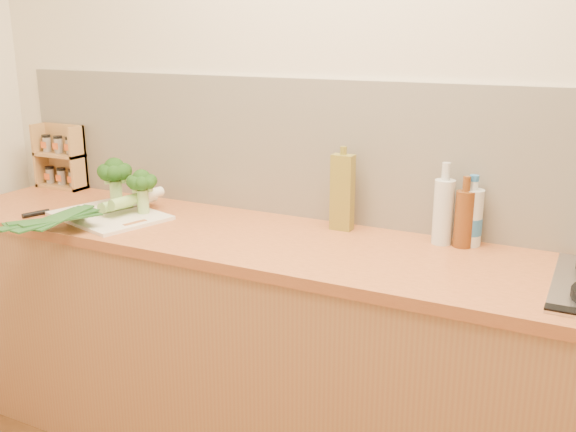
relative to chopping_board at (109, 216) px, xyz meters
name	(u,v)px	position (x,y,z in m)	size (l,w,h in m)	color
room_shell	(357,154)	(0.90, 0.35, 0.26)	(3.50, 3.50, 3.50)	beige
counter	(323,363)	(0.90, 0.06, -0.46)	(3.20, 0.62, 0.90)	#A97646
chopping_board	(109,216)	(0.00, 0.00, 0.00)	(0.43, 0.32, 0.01)	white
broccoli_left	(115,173)	(-0.07, 0.12, 0.14)	(0.14, 0.14, 0.20)	#9AC271
broccoli_right	(142,183)	(0.11, 0.07, 0.13)	(0.12, 0.12, 0.18)	#9AC271
leek_front	(99,209)	(-0.03, -0.02, 0.03)	(0.25, 0.66, 0.04)	white
leek_mid	(98,209)	(0.01, -0.08, 0.05)	(0.23, 0.61, 0.04)	white
leek_back	(111,205)	(0.07, -0.06, 0.07)	(0.14, 0.68, 0.04)	white
chefs_knife	(44,212)	(-0.27, -0.09, 0.00)	(0.11, 0.26, 0.02)	silver
spice_rack	(62,160)	(-0.55, 0.30, 0.12)	(0.25, 0.10, 0.30)	tan
oil_tin	(342,192)	(0.88, 0.26, 0.14)	(0.08, 0.05, 0.31)	olive
glass_bottle	(443,211)	(1.26, 0.27, 0.11)	(0.07, 0.07, 0.29)	silver
amber_bottle	(464,218)	(1.33, 0.26, 0.10)	(0.06, 0.06, 0.25)	brown
water_bottle	(471,219)	(1.35, 0.29, 0.09)	(0.08, 0.08, 0.23)	silver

